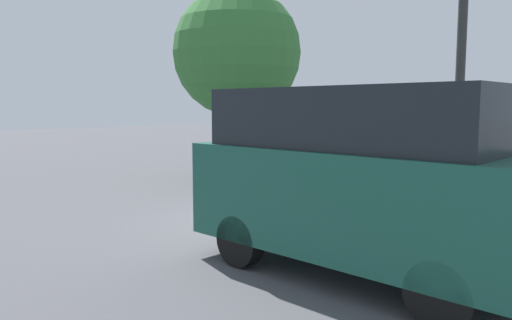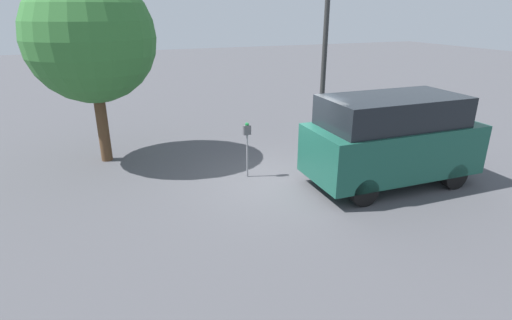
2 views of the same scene
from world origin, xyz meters
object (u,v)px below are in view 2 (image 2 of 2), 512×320
object	(u,v)px
lamp_post	(323,81)
parking_meter_far	(453,119)
parked_van	(392,138)
street_tree	(90,38)
parking_meter_near	(247,137)

from	to	relation	value
lamp_post	parking_meter_far	bearing A→B (deg)	-21.34
lamp_post	parked_van	size ratio (longest dim) A/B	1.47
street_tree	parking_meter_far	bearing A→B (deg)	-15.00
parking_meter_far	street_tree	distance (m)	11.69
parking_meter_far	lamp_post	distance (m)	4.65
lamp_post	parked_van	xyz separation A→B (m)	(0.12, -3.38, -0.98)
parking_meter_far	parked_van	distance (m)	4.42
parking_meter_near	parked_van	world-z (taller)	parked_van
parking_meter_far	lamp_post	size ratio (longest dim) A/B	0.20
parking_meter_near	parked_van	xyz separation A→B (m)	(3.34, -1.82, 0.12)
parked_van	street_tree	size ratio (longest dim) A/B	0.82
parked_van	street_tree	distance (m)	8.72
lamp_post	street_tree	xyz separation A→B (m)	(-6.83, 1.32, 1.40)
lamp_post	parked_van	distance (m)	3.52
parking_meter_near	lamp_post	world-z (taller)	lamp_post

